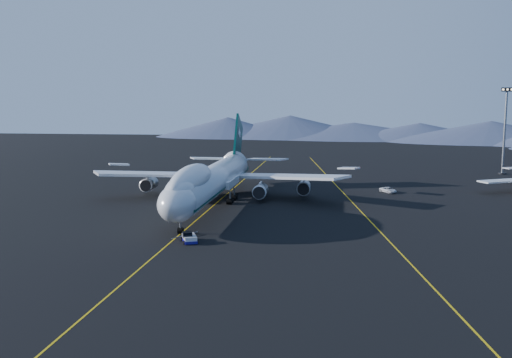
# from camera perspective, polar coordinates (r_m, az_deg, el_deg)

# --- Properties ---
(ground) EXTENTS (500.00, 500.00, 0.00)m
(ground) POSITION_cam_1_polar(r_m,az_deg,el_deg) (124.72, -4.30, -2.69)
(ground) COLOR black
(ground) RESTS_ON ground
(taxiway_line_main) EXTENTS (0.25, 220.00, 0.01)m
(taxiway_line_main) POSITION_cam_1_polar(r_m,az_deg,el_deg) (124.72, -4.30, -2.68)
(taxiway_line_main) COLOR gold
(taxiway_line_main) RESTS_ON ground
(taxiway_line_side) EXTENTS (28.08, 198.09, 0.01)m
(taxiway_line_side) POSITION_cam_1_polar(r_m,az_deg,el_deg) (131.83, 9.50, -2.20)
(taxiway_line_side) COLOR gold
(taxiway_line_side) RESTS_ON ground
(boeing_747) EXTENTS (59.62, 72.43, 19.37)m
(boeing_747) POSITION_cam_1_polar(r_m,az_deg,el_deg) (123.83, -4.33, -0.04)
(boeing_747) COLOR silver
(boeing_747) RESTS_ON ground
(pushback_tug) EXTENTS (3.47, 4.55, 1.77)m
(pushback_tug) POSITION_cam_1_polar(r_m,az_deg,el_deg) (93.55, -6.67, -5.95)
(pushback_tug) COLOR silver
(pushback_tug) RESTS_ON ground
(service_van) EXTENTS (4.59, 5.35, 1.36)m
(service_van) POSITION_cam_1_polar(r_m,az_deg,el_deg) (145.62, 13.09, -1.07)
(service_van) COLOR silver
(service_van) RESTS_ON ground
(floodlight_mast) EXTENTS (3.30, 2.48, 26.72)m
(floodlight_mast) POSITION_cam_1_polar(r_m,az_deg,el_deg) (192.44, 23.61, 4.45)
(floodlight_mast) COLOR black
(floodlight_mast) RESTS_ON ground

